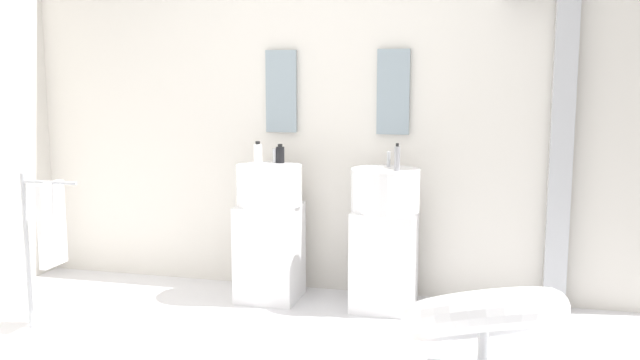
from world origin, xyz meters
name	(u,v)px	position (x,y,z in m)	size (l,w,h in m)	color
rear_partition	(338,108)	(0.00, 1.65, 1.30)	(4.80, 0.10, 2.60)	silver
pedestal_sink_left	(270,230)	(-0.39, 1.29, 0.48)	(0.44, 0.44, 1.03)	white
pedestal_sink_right	(385,236)	(0.39, 1.29, 0.48)	(0.44, 0.44, 1.03)	white
vanity_mirror_left	(281,91)	(-0.39, 1.58, 1.41)	(0.22, 0.03, 0.57)	#8C9EA8
vanity_mirror_right	(393,92)	(0.39, 1.58, 1.41)	(0.22, 0.03, 0.57)	#8C9EA8
shower_column	(559,146)	(1.46, 1.53, 1.08)	(0.49, 0.24, 2.05)	#B7BABF
lounge_chair	(484,326)	(1.05, 0.13, 0.35)	(1.04, 1.05, 0.65)	#B7BABF
towel_rack	(48,227)	(-1.47, 0.40, 0.63)	(0.37, 0.22, 0.95)	#B7BABF
soap_bottle_white	(258,153)	(-0.50, 1.37, 0.99)	(0.06, 0.06, 0.15)	white
soap_bottle_grey	(397,158)	(0.48, 1.21, 1.01)	(0.04, 0.04, 0.17)	#99999E
soap_bottle_black	(280,154)	(-0.36, 1.43, 0.98)	(0.06, 0.06, 0.13)	black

